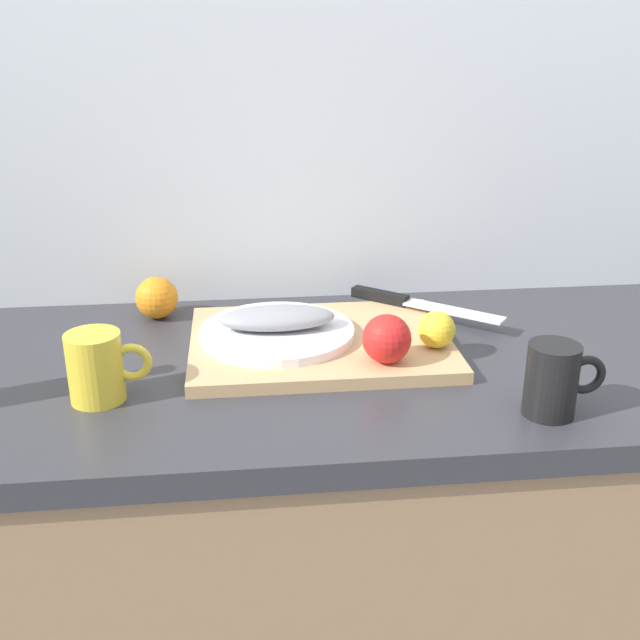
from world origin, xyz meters
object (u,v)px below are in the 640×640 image
object	(u,v)px
fish_fillet	(277,318)
lemon_0	(437,330)
white_plate	(277,332)
orange_0	(157,298)
chef_knife	(406,301)
coffee_mug_1	(554,380)
cutting_board	(320,343)
coffee_mug_2	(98,367)

from	to	relation	value
fish_fillet	lemon_0	distance (m)	0.26
white_plate	orange_0	bearing A→B (deg)	141.93
chef_knife	coffee_mug_1	xyz separation A→B (m)	(0.12, -0.38, 0.02)
white_plate	coffee_mug_1	xyz separation A→B (m)	(0.36, -0.26, 0.02)
coffee_mug_1	lemon_0	bearing A→B (deg)	119.43
lemon_0	orange_0	bearing A→B (deg)	153.06
chef_knife	orange_0	distance (m)	0.45
cutting_board	fish_fillet	world-z (taller)	fish_fillet
white_plate	orange_0	world-z (taller)	orange_0
lemon_0	coffee_mug_1	xyz separation A→B (m)	(0.11, -0.20, 0.00)
coffee_mug_1	orange_0	size ratio (longest dim) A/B	1.46
coffee_mug_1	orange_0	distance (m)	0.71
chef_knife	coffee_mug_1	distance (m)	0.40
cutting_board	coffee_mug_1	distance (m)	0.39
cutting_board	fish_fillet	bearing A→B (deg)	172.13
lemon_0	coffee_mug_2	distance (m)	0.51
chef_knife	white_plate	bearing A→B (deg)	-115.17
coffee_mug_1	coffee_mug_2	size ratio (longest dim) A/B	0.94
white_plate	coffee_mug_2	size ratio (longest dim) A/B	2.15
lemon_0	coffee_mug_1	size ratio (longest dim) A/B	0.53
fish_fillet	orange_0	distance (m)	0.26
white_plate	lemon_0	xyz separation A→B (m)	(0.25, -0.07, 0.02)
chef_knife	lemon_0	distance (m)	0.19
cutting_board	coffee_mug_2	bearing A→B (deg)	-156.29
white_plate	fish_fillet	distance (m)	0.03
fish_fillet	orange_0	bearing A→B (deg)	141.93
chef_knife	coffee_mug_1	world-z (taller)	coffee_mug_1
fish_fillet	coffee_mug_2	bearing A→B (deg)	-149.31
chef_knife	coffee_mug_2	size ratio (longest dim) A/B	2.09
coffee_mug_2	orange_0	size ratio (longest dim) A/B	1.55
cutting_board	white_plate	distance (m)	0.07
white_plate	coffee_mug_1	bearing A→B (deg)	-36.49
fish_fillet	lemon_0	xyz separation A→B (m)	(0.25, -0.07, -0.00)
cutting_board	orange_0	bearing A→B (deg)	148.15
lemon_0	coffee_mug_2	size ratio (longest dim) A/B	0.50
chef_knife	orange_0	xyz separation A→B (m)	(-0.45, 0.04, 0.01)
cutting_board	coffee_mug_2	size ratio (longest dim) A/B	3.58
cutting_board	white_plate	size ratio (longest dim) A/B	1.67
cutting_board	chef_knife	xyz separation A→B (m)	(0.17, 0.13, 0.02)
white_plate	coffee_mug_2	distance (m)	0.30
orange_0	chef_knife	bearing A→B (deg)	-5.72
cutting_board	chef_knife	size ratio (longest dim) A/B	1.72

